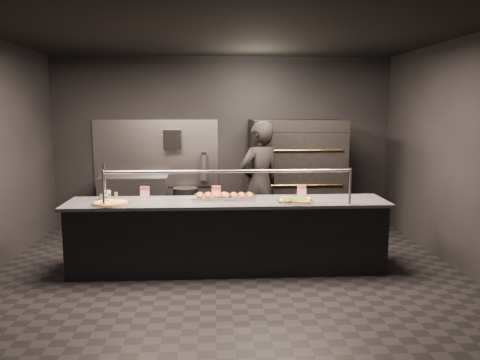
{
  "coord_description": "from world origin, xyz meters",
  "views": [
    {
      "loc": [
        -0.18,
        -5.89,
        2.08
      ],
      "look_at": [
        0.17,
        0.2,
        1.16
      ],
      "focal_mm": 35.0,
      "sensor_mm": 36.0,
      "label": 1
    }
  ],
  "objects": [
    {
      "name": "condiment_jar",
      "position": [
        -1.54,
        0.28,
        0.97
      ],
      "size": [
        0.15,
        0.06,
        0.1
      ],
      "color": "silver",
      "rests_on": "service_counter"
    },
    {
      "name": "tent_cards",
      "position": [
        -0.08,
        0.28,
        1.0
      ],
      "size": [
        2.23,
        0.04,
        0.15
      ],
      "color": "white",
      "rests_on": "service_counter"
    },
    {
      "name": "room",
      "position": [
        -0.02,
        0.05,
        1.5
      ],
      "size": [
        6.04,
        6.0,
        3.0
      ],
      "color": "black",
      "rests_on": "ground"
    },
    {
      "name": "pizza_oven",
      "position": [
        1.2,
        1.9,
        0.97
      ],
      "size": [
        1.5,
        1.23,
        1.91
      ],
      "color": "black",
      "rests_on": "ground"
    },
    {
      "name": "slider_tray_a",
      "position": [
        -0.2,
        0.15,
        0.95
      ],
      "size": [
        0.56,
        0.48,
        0.08
      ],
      "color": "silver",
      "rests_on": "service_counter"
    },
    {
      "name": "service_counter",
      "position": [
        0.0,
        -0.0,
        0.46
      ],
      "size": [
        4.1,
        0.78,
        1.37
      ],
      "color": "black",
      "rests_on": "ground"
    },
    {
      "name": "slider_tray_b",
      "position": [
        0.14,
        0.13,
        0.95
      ],
      "size": [
        0.52,
        0.43,
        0.07
      ],
      "color": "silver",
      "rests_on": "service_counter"
    },
    {
      "name": "square_pizza",
      "position": [
        0.85,
        -0.11,
        0.94
      ],
      "size": [
        0.49,
        0.49,
        0.05
      ],
      "color": "silver",
      "rests_on": "service_counter"
    },
    {
      "name": "beer_tap",
      "position": [
        -1.6,
        0.2,
        1.07
      ],
      "size": [
        0.14,
        0.2,
        0.53
      ],
      "color": "silver",
      "rests_on": "service_counter"
    },
    {
      "name": "towel_dispenser",
      "position": [
        -0.9,
        2.39,
        1.55
      ],
      "size": [
        0.3,
        0.2,
        0.35
      ],
      "primitive_type": "cube",
      "color": "black",
      "rests_on": "room"
    },
    {
      "name": "fire_extinguisher",
      "position": [
        -0.35,
        2.4,
        1.06
      ],
      "size": [
        0.14,
        0.14,
        0.51
      ],
      "color": "#B2B2B7",
      "rests_on": "room"
    },
    {
      "name": "worker",
      "position": [
        0.52,
        1.12,
        0.95
      ],
      "size": [
        0.83,
        0.75,
        1.91
      ],
      "primitive_type": "imported",
      "rotation": [
        0.0,
        0.0,
        3.68
      ],
      "color": "black",
      "rests_on": "ground"
    },
    {
      "name": "prep_shelf",
      "position": [
        -1.6,
        2.32,
        0.45
      ],
      "size": [
        1.2,
        0.35,
        0.9
      ],
      "primitive_type": "cube",
      "color": "#99999E",
      "rests_on": "ground"
    },
    {
      "name": "round_pizza",
      "position": [
        -1.45,
        -0.15,
        0.94
      ],
      "size": [
        0.48,
        0.48,
        0.03
      ],
      "color": "silver",
      "rests_on": "service_counter"
    },
    {
      "name": "trash_bin",
      "position": [
        -0.67,
        2.2,
        0.36
      ],
      "size": [
        0.43,
        0.43,
        0.72
      ],
      "primitive_type": "cylinder",
      "color": "black",
      "rests_on": "ground"
    }
  ]
}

